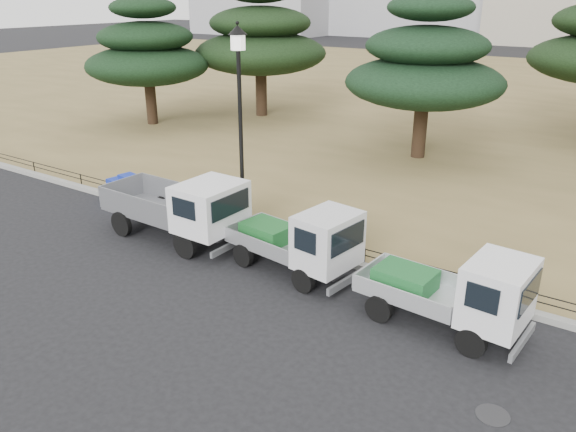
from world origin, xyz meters
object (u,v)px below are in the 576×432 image
Objects in this scene: truck_kei_rear at (455,291)px; street_lamp at (240,96)px; truck_kei_front at (300,240)px; tarp_pile at (128,187)px; truck_large at (180,205)px.

truck_kei_rear is 0.62× the size of street_lamp.
street_lamp reaches higher than truck_kei_rear.
truck_kei_front reaches higher than truck_kei_rear.
street_lamp is 6.40m from tarp_pile.
tarp_pile is at bearing 176.35° from truck_kei_rear.
truck_kei_rear is at bearing 2.80° from truck_kei_front.
tarp_pile is (-5.22, -0.04, -3.71)m from street_lamp.
truck_large reaches higher than truck_kei_front.
truck_kei_front is at bearing 179.27° from truck_kei_rear.
truck_kei_front is 0.64× the size of street_lamp.
truck_kei_rear is 8.13m from street_lamp.
truck_large is at bearing -170.18° from truck_kei_front.
tarp_pile is (-4.07, 1.52, -0.63)m from truck_large.
truck_kei_rear is at bearing -8.11° from tarp_pile.
street_lamp reaches higher than truck_kei_front.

